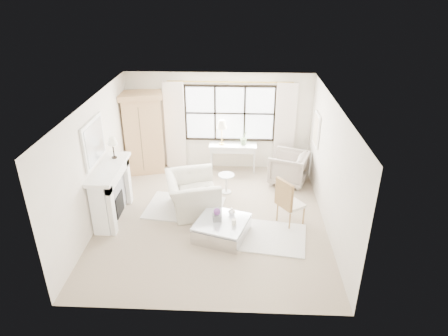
{
  "coord_description": "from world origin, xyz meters",
  "views": [
    {
      "loc": [
        0.6,
        -7.6,
        5.02
      ],
      "look_at": [
        0.26,
        0.2,
        1.19
      ],
      "focal_mm": 32.0,
      "sensor_mm": 36.0,
      "label": 1
    }
  ],
  "objects": [
    {
      "name": "ceiling",
      "position": [
        0.0,
        0.0,
        2.7
      ],
      "size": [
        5.5,
        5.5,
        0.0
      ],
      "primitive_type": "plane",
      "rotation": [
        3.14,
        0.0,
        0.0
      ],
      "color": "white",
      "rests_on": "ground"
    },
    {
      "name": "curtain_right",
      "position": [
        1.8,
        2.65,
        1.24
      ],
      "size": [
        0.55,
        0.1,
        2.47
      ],
      "primitive_type": "cube",
      "color": "white",
      "rests_on": "ground"
    },
    {
      "name": "curtain_left",
      "position": [
        -1.2,
        2.65,
        1.24
      ],
      "size": [
        0.55,
        0.1,
        2.47
      ],
      "primitive_type": "cube",
      "color": "white",
      "rests_on": "ground"
    },
    {
      "name": "coffee_vase",
      "position": [
        0.45,
        -0.39,
        0.46
      ],
      "size": [
        0.16,
        0.16,
        0.15
      ],
      "primitive_type": "imported",
      "rotation": [
        0.0,
        0.0,
        0.06
      ],
      "color": "white",
      "rests_on": "coffee_table"
    },
    {
      "name": "armoire",
      "position": [
        -2.02,
        2.38,
        1.14
      ],
      "size": [
        1.26,
        0.96,
        2.24
      ],
      "rotation": [
        0.0,
        0.0,
        0.25
      ],
      "color": "tan",
      "rests_on": "floor"
    },
    {
      "name": "floor",
      "position": [
        0.0,
        0.0,
        0.0
      ],
      "size": [
        5.5,
        5.5,
        0.0
      ],
      "primitive_type": "plane",
      "color": "tan",
      "rests_on": "ground"
    },
    {
      "name": "rug_right",
      "position": [
        1.21,
        -0.65,
        0.01
      ],
      "size": [
        1.74,
        1.41,
        0.03
      ],
      "primitive_type": "cube",
      "rotation": [
        0.0,
        0.0,
        -0.15
      ],
      "color": "silver",
      "rests_on": "floor"
    },
    {
      "name": "window_pane",
      "position": [
        0.3,
        2.73,
        1.6
      ],
      "size": [
        2.4,
        0.02,
        1.5
      ],
      "primitive_type": "cube",
      "color": "silver",
      "rests_on": "wall_back"
    },
    {
      "name": "wall_front",
      "position": [
        0.0,
        -2.75,
        1.35
      ],
      "size": [
        5.0,
        0.0,
        5.0
      ],
      "primitive_type": "plane",
      "rotation": [
        -1.57,
        0.0,
        0.0
      ],
      "color": "beige",
      "rests_on": "ground"
    },
    {
      "name": "mirror_frame",
      "position": [
        -2.47,
        0.0,
        1.84
      ],
      "size": [
        0.05,
        1.15,
        0.95
      ],
      "primitive_type": "cube",
      "color": "white",
      "rests_on": "wall_left"
    },
    {
      "name": "window_frame",
      "position": [
        0.3,
        2.72,
        1.6
      ],
      "size": [
        2.5,
        0.04,
        1.5
      ],
      "primitive_type": null,
      "color": "black",
      "rests_on": "wall_back"
    },
    {
      "name": "planter_flowers",
      "position": [
        0.15,
        -0.62,
        0.59
      ],
      "size": [
        0.15,
        0.15,
        0.15
      ],
      "primitive_type": "sphere",
      "color": "#66317C",
      "rests_on": "planter_box"
    },
    {
      "name": "mirror_glass",
      "position": [
        -2.44,
        0.0,
        1.84
      ],
      "size": [
        0.02,
        1.0,
        0.8
      ],
      "primitive_type": "cube",
      "color": "silver",
      "rests_on": "wall_left"
    },
    {
      "name": "console_lamp",
      "position": [
        0.09,
        2.47,
        1.36
      ],
      "size": [
        0.28,
        0.28,
        0.69
      ],
      "color": "#B88C40",
      "rests_on": "console_table"
    },
    {
      "name": "mantel_lamp",
      "position": [
        -2.23,
        0.46,
        1.65
      ],
      "size": [
        0.22,
        0.22,
        0.51
      ],
      "color": "black",
      "rests_on": "fireplace"
    },
    {
      "name": "wingback_chair",
      "position": [
        1.87,
        1.85,
        0.42
      ],
      "size": [
        1.18,
        1.16,
        0.84
      ],
      "primitive_type": "imported",
      "rotation": [
        0.0,
        0.0,
        -1.93
      ],
      "color": "#A4978A",
      "rests_on": "floor"
    },
    {
      "name": "console_table",
      "position": [
        0.4,
        2.47,
        0.4
      ],
      "size": [
        1.31,
        0.47,
        0.8
      ],
      "rotation": [
        0.0,
        0.0,
        -0.02
      ],
      "color": "silver",
      "rests_on": "floor"
    },
    {
      "name": "planter_box",
      "position": [
        0.15,
        -0.62,
        0.45
      ],
      "size": [
        0.2,
        0.2,
        0.13
      ],
      "primitive_type": "cube",
      "rotation": [
        0.0,
        0.0,
        0.16
      ],
      "color": "slate",
      "rests_on": "coffee_table"
    },
    {
      "name": "art_frame",
      "position": [
        2.47,
        1.7,
        1.55
      ],
      "size": [
        0.04,
        0.62,
        0.82
      ],
      "primitive_type": "cube",
      "color": "white",
      "rests_on": "wall_right"
    },
    {
      "name": "wall_left",
      "position": [
        -2.5,
        0.0,
        1.35
      ],
      "size": [
        0.0,
        5.5,
        5.5
      ],
      "primitive_type": "plane",
      "rotation": [
        1.57,
        0.0,
        1.57
      ],
      "color": "white",
      "rests_on": "ground"
    },
    {
      "name": "curtain_rod",
      "position": [
        0.3,
        2.67,
        2.47
      ],
      "size": [
        3.3,
        0.04,
        0.04
      ],
      "primitive_type": "cylinder",
      "rotation": [
        0.0,
        1.57,
        0.0
      ],
      "color": "#B4933E",
      "rests_on": "wall_back"
    },
    {
      "name": "orchid_plant",
      "position": [
        0.7,
        2.48,
        1.01
      ],
      "size": [
        0.3,
        0.29,
        0.42
      ],
      "primitive_type": "imported",
      "rotation": [
        0.0,
        0.0,
        0.7
      ],
      "color": "#607C52",
      "rests_on": "console_table"
    },
    {
      "name": "wall_back",
      "position": [
        0.0,
        2.75,
        1.35
      ],
      "size": [
        5.0,
        0.0,
        5.0
      ],
      "primitive_type": "plane",
      "rotation": [
        1.57,
        0.0,
        0.0
      ],
      "color": "white",
      "rests_on": "ground"
    },
    {
      "name": "coffee_table",
      "position": [
        0.25,
        -0.65,
        0.18
      ],
      "size": [
        1.26,
        1.26,
        0.38
      ],
      "rotation": [
        0.0,
        0.0,
        -0.31
      ],
      "color": "silver",
      "rests_on": "floor"
    },
    {
      "name": "pillar_candle",
      "position": [
        0.5,
        -0.77,
        0.44
      ],
      "size": [
        0.1,
        0.1,
        0.12
      ],
      "primitive_type": "cylinder",
      "color": "beige",
      "rests_on": "coffee_table"
    },
    {
      "name": "fireplace",
      "position": [
        -2.27,
        0.0,
        0.65
      ],
      "size": [
        0.58,
        1.66,
        1.26
      ],
      "color": "white",
      "rests_on": "ground"
    },
    {
      "name": "club_armchair",
      "position": [
        -0.48,
        0.37,
        0.42
      ],
      "size": [
        1.44,
        1.55,
        0.85
      ],
      "primitive_type": "imported",
      "rotation": [
        0.0,
        0.0,
        1.83
      ],
      "color": "beige",
      "rests_on": "floor"
    },
    {
      "name": "wall_right",
      "position": [
        2.5,
        0.0,
        1.35
      ],
      "size": [
        0.0,
        5.5,
        5.5
      ],
      "primitive_type": "plane",
      "rotation": [
        1.57,
        0.0,
        -1.57
      ],
      "color": "beige",
      "rests_on": "ground"
    },
    {
      "name": "art_canvas",
      "position": [
        2.45,
        1.7,
        1.55
      ],
      "size": [
        0.01,
        0.52,
        0.72
      ],
      "primitive_type": "cube",
      "color": "beige",
      "rests_on": "wall_right"
    },
    {
      "name": "french_chair",
      "position": [
        1.72,
        -0.07,
        0.31
      ],
      "size": [
        0.67,
        0.67,
        1.08
      ],
      "rotation": [
        0.0,
        0.0,
        2.18
      ],
      "color": "#A37944",
      "rests_on": "floor"
    },
    {
      "name": "side_table",
      "position": [
        0.27,
        1.22,
        0.33
      ],
      "size": [
        0.4,
        0.4,
        0.51
      ],
      "color": "white",
      "rests_on": "floor"
    },
    {
      "name": "rug_left",
      "position": [
        -0.69,
        0.42,
        0.02
      ],
      "size": [
        1.91,
        1.46,
        0.03
      ],
      "primitive_type": "cube",
      "rotation": [
        0.0,
        0.0,
        -0.13
      ],
      "color": "silver",
      "rests_on": "floor"
    }
  ]
}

